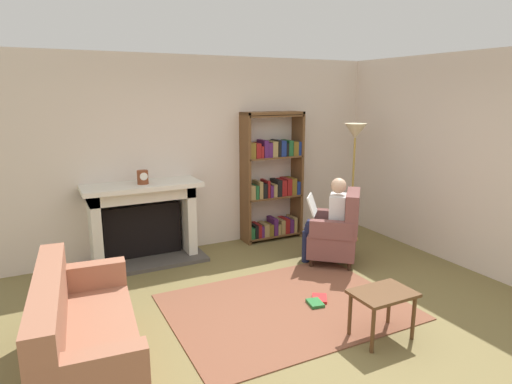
% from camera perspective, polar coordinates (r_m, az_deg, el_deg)
% --- Properties ---
extents(ground, '(14.00, 14.00, 0.00)m').
position_cam_1_polar(ground, '(4.54, 5.97, -16.28)').
color(ground, olive).
extents(back_wall, '(5.60, 0.10, 2.70)m').
position_cam_1_polar(back_wall, '(6.31, -6.39, 5.00)').
color(back_wall, beige).
rests_on(back_wall, ground).
extents(side_wall_right, '(0.10, 5.20, 2.70)m').
position_cam_1_polar(side_wall_right, '(6.70, 19.71, 4.78)').
color(side_wall_right, beige).
rests_on(side_wall_right, ground).
extents(area_rug, '(2.40, 1.80, 0.01)m').
position_cam_1_polar(area_rug, '(4.76, 3.96, -14.69)').
color(area_rug, brown).
rests_on(area_rug, ground).
extents(fireplace, '(1.53, 0.64, 1.07)m').
position_cam_1_polar(fireplace, '(5.96, -14.53, -3.50)').
color(fireplace, '#4C4742').
rests_on(fireplace, ground).
extents(mantel_clock, '(0.14, 0.14, 0.17)m').
position_cam_1_polar(mantel_clock, '(5.73, -14.55, 1.88)').
color(mantel_clock, brown).
rests_on(mantel_clock, fireplace).
extents(bookshelf, '(0.93, 0.32, 1.93)m').
position_cam_1_polar(bookshelf, '(6.58, 2.18, 1.68)').
color(bookshelf, brown).
rests_on(bookshelf, ground).
extents(armchair_reading, '(0.89, 0.89, 0.97)m').
position_cam_1_polar(armchair_reading, '(5.84, 10.64, -5.11)').
color(armchair_reading, '#331E14').
rests_on(armchair_reading, ground).
extents(seated_reader, '(0.59, 0.57, 1.14)m').
position_cam_1_polar(seated_reader, '(5.79, 9.56, -3.19)').
color(seated_reader, silver).
rests_on(seated_reader, ground).
extents(sofa_floral, '(0.87, 1.76, 0.85)m').
position_cam_1_polar(sofa_floral, '(3.86, -21.68, -17.30)').
color(sofa_floral, '#A3674D').
rests_on(sofa_floral, ground).
extents(side_table, '(0.56, 0.39, 0.45)m').
position_cam_1_polar(side_table, '(4.22, 16.18, -13.26)').
color(side_table, brown).
rests_on(side_table, ground).
extents(scattered_books, '(0.31, 0.31, 0.03)m').
position_cam_1_polar(scattered_books, '(4.87, 8.01, -13.85)').
color(scattered_books, '#267233').
rests_on(scattered_books, area_rug).
extents(floor_lamp, '(0.32, 0.32, 1.77)m').
position_cam_1_polar(floor_lamp, '(6.58, 12.77, 6.39)').
color(floor_lamp, '#B7933F').
rests_on(floor_lamp, ground).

